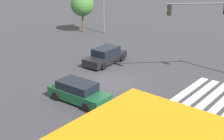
# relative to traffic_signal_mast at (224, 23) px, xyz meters

# --- Properties ---
(ground_plane) EXTENTS (149.67, 149.67, 0.00)m
(ground_plane) POSITION_rel_traffic_signal_mast_xyz_m (-6.39, 6.39, -4.78)
(ground_plane) COLOR #333338
(crosswalk_markings) EXTENTS (11.40, 4.40, 0.01)m
(crosswalk_markings) POSITION_rel_traffic_signal_mast_xyz_m (-6.39, -1.17, -4.78)
(crosswalk_markings) COLOR silver
(crosswalk_markings) RESTS_ON ground_plane
(traffic_signal_mast) EXTENTS (5.11, 5.11, 6.62)m
(traffic_signal_mast) POSITION_rel_traffic_signal_mast_xyz_m (0.00, 0.00, 0.00)
(traffic_signal_mast) COLOR #47474C
(traffic_signal_mast) RESTS_ON ground_plane
(car_1) EXTENTS (4.84, 2.30, 1.56)m
(car_1) POSITION_rel_traffic_signal_mast_xyz_m (-3.11, 9.86, -4.05)
(car_1) COLOR black
(car_1) RESTS_ON ground_plane
(car_2) EXTENTS (2.22, 4.77, 1.48)m
(car_2) POSITION_rel_traffic_signal_mast_xyz_m (-10.61, 6.06, -4.06)
(car_2) COLOR #144728
(car_2) RESTS_ON ground_plane
(tree_corner_a) EXTENTS (3.03, 3.03, 5.21)m
(tree_corner_a) POSITION_rel_traffic_signal_mast_xyz_m (4.63, 20.39, -1.10)
(tree_corner_a) COLOR brown
(tree_corner_a) RESTS_ON ground_plane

